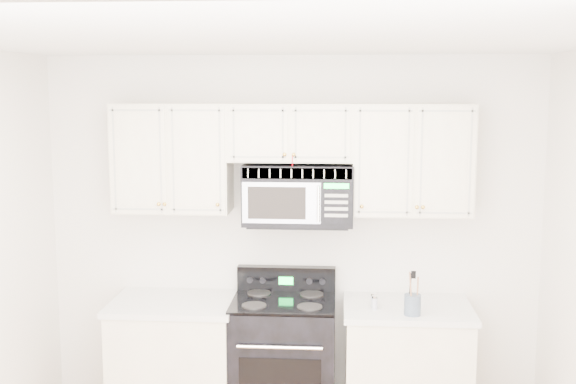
{
  "coord_description": "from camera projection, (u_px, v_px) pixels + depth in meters",
  "views": [
    {
      "loc": [
        0.34,
        -3.31,
        2.38
      ],
      "look_at": [
        0.0,
        1.3,
        1.71
      ],
      "focal_mm": 45.0,
      "sensor_mm": 36.0,
      "label": 1
    }
  ],
  "objects": [
    {
      "name": "utensil_crock",
      "position": [
        412.0,
        304.0,
        4.65
      ],
      "size": [
        0.11,
        0.11,
        0.29
      ],
      "color": "#4F5E72",
      "rests_on": "base_cabinet_right"
    },
    {
      "name": "base_cabinet_left",
      "position": [
        176.0,
        369.0,
        5.05
      ],
      "size": [
        0.86,
        0.65,
        0.92
      ],
      "color": "#F0ECCE",
      "rests_on": "ground"
    },
    {
      "name": "range",
      "position": [
        284.0,
        363.0,
        5.0
      ],
      "size": [
        0.7,
        0.64,
        1.11
      ],
      "color": "black",
      "rests_on": "ground"
    },
    {
      "name": "room",
      "position": [
        268.0,
        315.0,
        3.45
      ],
      "size": [
        3.51,
        3.51,
        2.61
      ],
      "color": "olive",
      "rests_on": "ground"
    },
    {
      "name": "microwave",
      "position": [
        298.0,
        194.0,
        4.93
      ],
      "size": [
        0.74,
        0.42,
        0.41
      ],
      "color": "black",
      "rests_on": "ground"
    },
    {
      "name": "shaker_salt",
      "position": [
        375.0,
        303.0,
        4.76
      ],
      "size": [
        0.04,
        0.04,
        0.09
      ],
      "color": "#ABABBD",
      "rests_on": "base_cabinet_right"
    },
    {
      "name": "base_cabinet_right",
      "position": [
        406.0,
        375.0,
        4.93
      ],
      "size": [
        0.86,
        0.65,
        0.92
      ],
      "color": "#F0ECCE",
      "rests_on": "ground"
    },
    {
      "name": "shaker_pepper",
      "position": [
        374.0,
        300.0,
        4.81
      ],
      "size": [
        0.04,
        0.04,
        0.1
      ],
      "color": "#ABABBD",
      "rests_on": "base_cabinet_right"
    },
    {
      "name": "upper_cabinets",
      "position": [
        291.0,
        153.0,
        4.92
      ],
      "size": [
        2.44,
        0.37,
        0.75
      ],
      "color": "#F0ECCE",
      "rests_on": "ground"
    }
  ]
}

